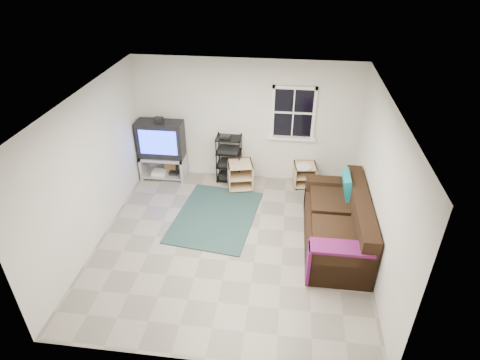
# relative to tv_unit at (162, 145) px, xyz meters

# --- Properties ---
(room) EXTENTS (4.60, 4.62, 4.60)m
(room) POSITION_rel_tv_unit_xyz_m (2.72, 0.23, 0.70)
(room) COLOR gray
(room) RESTS_ON ground
(tv_unit) EXTENTS (0.96, 0.48, 1.41)m
(tv_unit) POSITION_rel_tv_unit_xyz_m (0.00, 0.00, 0.00)
(tv_unit) COLOR #A8A7B0
(tv_unit) RESTS_ON ground
(av_rack) EXTENTS (0.52, 0.38, 1.05)m
(av_rack) POSITION_rel_tv_unit_xyz_m (1.43, 0.05, -0.32)
(av_rack) COLOR black
(av_rack) RESTS_ON ground
(side_table_left) EXTENTS (0.60, 0.60, 0.59)m
(side_table_left) POSITION_rel_tv_unit_xyz_m (1.70, -0.20, -0.46)
(side_table_left) COLOR tan
(side_table_left) RESTS_ON ground
(side_table_right) EXTENTS (0.50, 0.50, 0.52)m
(side_table_right) POSITION_rel_tv_unit_xyz_m (3.04, 0.04, -0.49)
(side_table_right) COLOR tan
(side_table_right) RESTS_ON ground
(sofa) EXTENTS (1.00, 2.25, 1.03)m
(sofa) POSITION_rel_tv_unit_xyz_m (3.59, -1.79, -0.41)
(sofa) COLOR black
(sofa) RESTS_ON ground
(shag_rug) EXTENTS (1.66, 2.13, 0.02)m
(shag_rug) POSITION_rel_tv_unit_xyz_m (1.37, -1.33, -0.76)
(shag_rug) COLOR black
(shag_rug) RESTS_ON ground
(paper_bag) EXTENTS (0.26, 0.17, 0.36)m
(paper_bag) POSITION_rel_tv_unit_xyz_m (0.11, 0.13, -0.59)
(paper_bag) COLOR #9C6E46
(paper_bag) RESTS_ON ground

